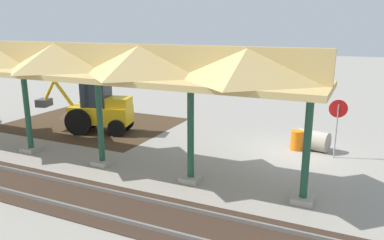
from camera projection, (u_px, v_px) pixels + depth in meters
ground_plane at (295, 153)px, 16.76m from camera, size 120.00×120.00×0.00m
dirt_work_zone at (92, 124)px, 21.73m from camera, size 9.36×7.00×0.01m
platform_canopy at (21, 58)px, 15.92m from camera, size 25.11×3.20×4.90m
rail_tracks at (245, 237)px, 10.02m from camera, size 60.00×2.58×0.15m
stop_sign at (338, 116)px, 15.72m from camera, size 0.75×0.18×2.54m
backhoe at (98, 109)px, 19.73m from camera, size 5.22×2.49×2.82m
dirt_mound at (82, 117)px, 23.45m from camera, size 5.49×5.49×2.08m
concrete_pipe at (313, 140)px, 17.09m from camera, size 1.57×1.20×0.90m
traffic_barrel at (297, 140)px, 17.09m from camera, size 0.56×0.56×0.90m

